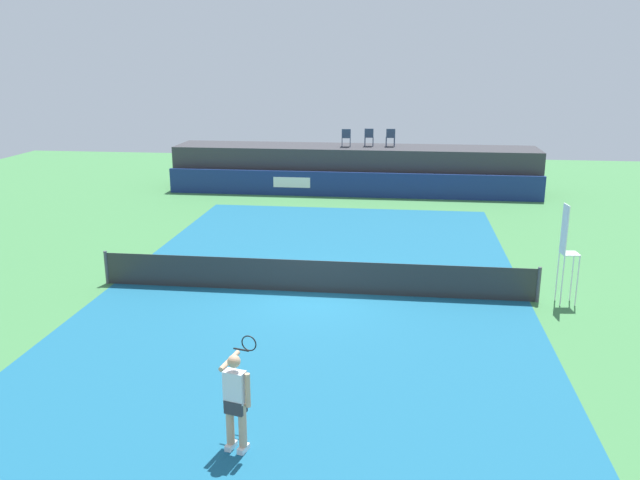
{
  "coord_description": "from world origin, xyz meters",
  "views": [
    {
      "loc": [
        2.39,
        -17.65,
        6.49
      ],
      "look_at": [
        -0.08,
        2.0,
        1.0
      ],
      "focal_mm": 37.05,
      "sensor_mm": 36.0,
      "label": 1
    }
  ],
  "objects_px": {
    "tennis_ball": "(353,265)",
    "tennis_player": "(236,399)",
    "umpire_chair": "(566,247)",
    "net_post_near": "(106,267)",
    "spectator_chair_far_left": "(346,137)",
    "net_post_far": "(539,285)",
    "spectator_chair_center": "(390,137)",
    "spectator_chair_left": "(369,136)"
  },
  "relations": [
    {
      "from": "spectator_chair_center",
      "to": "net_post_near",
      "type": "relative_size",
      "value": 0.89
    },
    {
      "from": "net_post_near",
      "to": "tennis_ball",
      "type": "relative_size",
      "value": 14.71
    },
    {
      "from": "net_post_near",
      "to": "net_post_far",
      "type": "relative_size",
      "value": 1.0
    },
    {
      "from": "spectator_chair_left",
      "to": "tennis_player",
      "type": "xyz_separation_m",
      "value": [
        -0.95,
        -23.36,
        -1.73
      ]
    },
    {
      "from": "umpire_chair",
      "to": "net_post_near",
      "type": "xyz_separation_m",
      "value": [
        -13.03,
        0.01,
        -1.09
      ]
    },
    {
      "from": "spectator_chair_left",
      "to": "net_post_far",
      "type": "bearing_deg",
      "value": -70.38
    },
    {
      "from": "spectator_chair_center",
      "to": "net_post_near",
      "type": "distance_m",
      "value": 17.52
    },
    {
      "from": "net_post_near",
      "to": "net_post_far",
      "type": "height_order",
      "value": "same"
    },
    {
      "from": "tennis_player",
      "to": "tennis_ball",
      "type": "height_order",
      "value": "tennis_player"
    },
    {
      "from": "spectator_chair_far_left",
      "to": "net_post_far",
      "type": "bearing_deg",
      "value": -66.33
    },
    {
      "from": "tennis_player",
      "to": "spectator_chair_far_left",
      "type": "bearing_deg",
      "value": 90.4
    },
    {
      "from": "net_post_near",
      "to": "tennis_player",
      "type": "xyz_separation_m",
      "value": [
        5.95,
        -7.94,
        0.46
      ]
    },
    {
      "from": "tennis_ball",
      "to": "tennis_player",
      "type": "bearing_deg",
      "value": -96.32
    },
    {
      "from": "spectator_chair_far_left",
      "to": "tennis_ball",
      "type": "relative_size",
      "value": 13.06
    },
    {
      "from": "net_post_far",
      "to": "tennis_player",
      "type": "distance_m",
      "value": 10.24
    },
    {
      "from": "spectator_chair_far_left",
      "to": "spectator_chair_left",
      "type": "bearing_deg",
      "value": 17.22
    },
    {
      "from": "umpire_chair",
      "to": "tennis_ball",
      "type": "distance_m",
      "value": 6.65
    },
    {
      "from": "net_post_far",
      "to": "umpire_chair",
      "type": "bearing_deg",
      "value": -1.17
    },
    {
      "from": "tennis_player",
      "to": "tennis_ball",
      "type": "distance_m",
      "value": 10.65
    },
    {
      "from": "spectator_chair_far_left",
      "to": "umpire_chair",
      "type": "distance_m",
      "value": 16.78
    },
    {
      "from": "spectator_chair_far_left",
      "to": "net_post_near",
      "type": "xyz_separation_m",
      "value": [
        -5.79,
        -15.08,
        -2.19
      ]
    },
    {
      "from": "umpire_chair",
      "to": "net_post_near",
      "type": "relative_size",
      "value": 2.76
    },
    {
      "from": "spectator_chair_left",
      "to": "umpire_chair",
      "type": "xyz_separation_m",
      "value": [
        6.13,
        -15.44,
        -1.11
      ]
    },
    {
      "from": "spectator_chair_left",
      "to": "tennis_player",
      "type": "bearing_deg",
      "value": -92.34
    },
    {
      "from": "umpire_chair",
      "to": "tennis_player",
      "type": "xyz_separation_m",
      "value": [
        -7.08,
        -7.92,
        -0.63
      ]
    },
    {
      "from": "spectator_chair_far_left",
      "to": "net_post_near",
      "type": "distance_m",
      "value": 16.3
    },
    {
      "from": "spectator_chair_center",
      "to": "tennis_player",
      "type": "bearing_deg",
      "value": -94.93
    },
    {
      "from": "spectator_chair_center",
      "to": "tennis_ball",
      "type": "relative_size",
      "value": 13.06
    },
    {
      "from": "spectator_chair_far_left",
      "to": "net_post_near",
      "type": "height_order",
      "value": "spectator_chair_far_left"
    },
    {
      "from": "spectator_chair_far_left",
      "to": "tennis_player",
      "type": "distance_m",
      "value": 23.09
    },
    {
      "from": "net_post_far",
      "to": "net_post_near",
      "type": "bearing_deg",
      "value": 180.0
    },
    {
      "from": "net_post_far",
      "to": "tennis_player",
      "type": "bearing_deg",
      "value": -129.12
    },
    {
      "from": "umpire_chair",
      "to": "spectator_chair_far_left",
      "type": "bearing_deg",
      "value": 115.62
    },
    {
      "from": "spectator_chair_center",
      "to": "umpire_chair",
      "type": "bearing_deg",
      "value": -71.88
    },
    {
      "from": "spectator_chair_far_left",
      "to": "tennis_player",
      "type": "height_order",
      "value": "spectator_chair_far_left"
    },
    {
      "from": "spectator_chair_far_left",
      "to": "tennis_player",
      "type": "xyz_separation_m",
      "value": [
        0.16,
        -23.02,
        -1.73
      ]
    },
    {
      "from": "spectator_chair_far_left",
      "to": "net_post_far",
      "type": "height_order",
      "value": "spectator_chair_far_left"
    },
    {
      "from": "spectator_chair_center",
      "to": "spectator_chair_left",
      "type": "bearing_deg",
      "value": -178.65
    },
    {
      "from": "net_post_far",
      "to": "tennis_ball",
      "type": "xyz_separation_m",
      "value": [
        -5.29,
        2.61,
        -0.46
      ]
    },
    {
      "from": "spectator_chair_far_left",
      "to": "net_post_near",
      "type": "relative_size",
      "value": 0.89
    },
    {
      "from": "net_post_far",
      "to": "spectator_chair_left",
      "type": "bearing_deg",
      "value": 109.62
    },
    {
      "from": "spectator_chair_center",
      "to": "net_post_far",
      "type": "bearing_deg",
      "value": -73.99
    }
  ]
}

